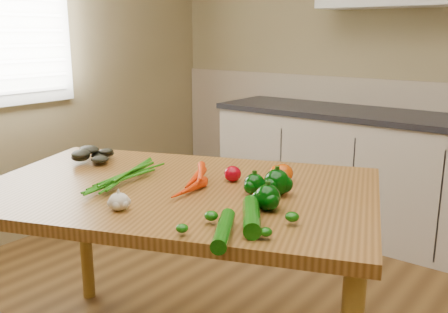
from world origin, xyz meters
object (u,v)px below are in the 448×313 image
object	(u,v)px
garlic_bulb	(119,202)
pepper_c	(267,198)
tomato_b	(277,172)
zucchini_b	(224,230)
tomato_c	(283,173)
tomato_a	(233,174)
pepper_b	(277,183)
table	(177,208)
pepper_a	(254,184)
leafy_greens	(95,150)
zucchini_a	(252,216)
carrot_bunch	(172,177)

from	to	relation	value
garlic_bulb	pepper_c	bearing A→B (deg)	37.37
tomato_b	zucchini_b	bearing A→B (deg)	-72.50
garlic_bulb	tomato_c	xyz separation A→B (m)	(0.28, 0.63, 0.01)
zucchini_b	tomato_a	bearing A→B (deg)	123.68
garlic_bulb	pepper_b	world-z (taller)	pepper_b
table	pepper_b	size ratio (longest dim) A/B	18.38
pepper_b	tomato_c	distance (m)	0.18
pepper_a	zucchini_b	xyz separation A→B (m)	(0.16, -0.40, -0.02)
leafy_greens	zucchini_a	xyz separation A→B (m)	(1.05, -0.22, -0.03)
garlic_bulb	tomato_b	bearing A→B (deg)	70.24
carrot_bunch	tomato_c	size ratio (longest dim) A/B	3.52
pepper_c	zucchini_a	world-z (taller)	pepper_c
carrot_bunch	pepper_a	bearing A→B (deg)	-2.28
pepper_a	leafy_greens	bearing A→B (deg)	-177.28
carrot_bunch	zucchini_b	size ratio (longest dim) A/B	1.15
pepper_c	tomato_b	world-z (taller)	pepper_c
zucchini_b	table	bearing A→B (deg)	147.50
pepper_b	zucchini_a	xyz separation A→B (m)	(0.09, -0.30, -0.02)
tomato_b	pepper_c	bearing A→B (deg)	-63.34
leafy_greens	pepper_c	distance (m)	1.02
pepper_b	zucchini_a	size ratio (longest dim) A/B	0.38
leafy_greens	tomato_b	distance (m)	0.88
carrot_bunch	zucchini_a	bearing A→B (deg)	-38.27
pepper_a	pepper_b	world-z (taller)	pepper_b
pepper_c	tomato_b	size ratio (longest dim) A/B	1.43
pepper_b	tomato_a	xyz separation A→B (m)	(-0.24, 0.04, -0.02)
carrot_bunch	tomato_a	size ratio (longest dim) A/B	4.06
leafy_greens	pepper_b	xyz separation A→B (m)	(0.95, 0.09, -0.01)
pepper_c	garlic_bulb	bearing A→B (deg)	-142.63
tomato_c	pepper_b	bearing A→B (deg)	-67.18
pepper_a	zucchini_a	bearing A→B (deg)	-57.74
tomato_c	table	bearing A→B (deg)	-135.38
pepper_b	pepper_c	size ratio (longest dim) A/B	1.10
garlic_bulb	zucchini_b	size ratio (longest dim) A/B	0.29
pepper_c	tomato_b	xyz separation A→B (m)	(-0.17, 0.34, -0.02)
tomato_c	tomato_b	bearing A→B (deg)	152.49
table	garlic_bulb	distance (m)	0.35
tomato_c	pepper_c	bearing A→B (deg)	-68.22
carrot_bunch	tomato_c	bearing A→B (deg)	23.13
carrot_bunch	pepper_c	bearing A→B (deg)	-21.66
pepper_a	zucchini_b	distance (m)	0.43
pepper_b	tomato_c	world-z (taller)	pepper_b
tomato_c	zucchini_a	xyz separation A→B (m)	(0.16, -0.47, -0.01)
carrot_bunch	pepper_a	size ratio (longest dim) A/B	3.60
table	tomato_b	world-z (taller)	tomato_b
leafy_greens	zucchini_b	xyz separation A→B (m)	(1.04, -0.35, -0.03)
tomato_c	zucchini_a	bearing A→B (deg)	-70.96
tomato_c	tomato_a	bearing A→B (deg)	-144.99
table	tomato_a	distance (m)	0.27
pepper_a	zucchini_b	size ratio (longest dim) A/B	0.32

